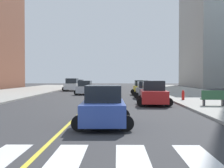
{
  "coord_description": "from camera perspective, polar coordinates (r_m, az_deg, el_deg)",
  "views": [
    {
      "loc": [
        2.28,
        -4.0,
        2.21
      ],
      "look_at": [
        1.83,
        22.86,
        1.63
      ],
      "focal_mm": 49.64,
      "sensor_mm": 36.0,
      "label": 1
    }
  ],
  "objects": [
    {
      "name": "park_bench",
      "position": [
        23.6,
        18.21,
        -2.51
      ],
      "size": [
        1.83,
        0.67,
        1.12
      ],
      "rotation": [
        0.0,
        0.0,
        1.51
      ],
      "color": "#33603D",
      "rests_on": "sidewalk_kerb_east"
    },
    {
      "name": "car_silver_seventh",
      "position": [
        39.77,
        -4.98,
        -0.75
      ],
      "size": [
        2.6,
        4.07,
        1.79
      ],
      "rotation": [
        0.0,
        0.0,
        -0.04
      ],
      "color": "#B7B7BC",
      "rests_on": "ground"
    },
    {
      "name": "car_blue_sixth",
      "position": [
        13.98,
        -1.63,
        -4.29
      ],
      "size": [
        2.64,
        4.16,
        1.84
      ],
      "rotation": [
        0.0,
        0.0,
        3.17
      ],
      "color": "#2D479E",
      "rests_on": "ground"
    },
    {
      "name": "car_white_nearest",
      "position": [
        50.86,
        -7.33,
        -0.19
      ],
      "size": [
        2.92,
        4.61,
        2.04
      ],
      "rotation": [
        0.0,
        0.0,
        -0.02
      ],
      "color": "silver",
      "rests_on": "ground"
    },
    {
      "name": "fire_hydrant",
      "position": [
        29.06,
        12.96,
        -2.01
      ],
      "size": [
        0.26,
        0.26,
        0.89
      ],
      "color": "red",
      "rests_on": "sidewalk_kerb_east"
    },
    {
      "name": "car_yellow_second",
      "position": [
        39.31,
        5.37,
        -0.74
      ],
      "size": [
        2.58,
        4.12,
        1.84
      ],
      "rotation": [
        0.0,
        0.0,
        3.14
      ],
      "color": "gold",
      "rests_on": "ground"
    },
    {
      "name": "crosswalk_paint",
      "position": [
        8.61,
        -14.89,
        -13.62
      ],
      "size": [
        13.5,
        4.0,
        0.01
      ],
      "color": "silver",
      "rests_on": "ground"
    },
    {
      "name": "car_black_third",
      "position": [
        61.14,
        -6.04,
        -0.07
      ],
      "size": [
        2.52,
        3.97,
        1.75
      ],
      "rotation": [
        0.0,
        0.0,
        -0.03
      ],
      "color": "black",
      "rests_on": "ground"
    },
    {
      "name": "car_gray_fifth",
      "position": [
        32.81,
        6.21,
        -1.17
      ],
      "size": [
        2.56,
        4.04,
        1.79
      ],
      "rotation": [
        0.0,
        0.0,
        3.17
      ],
      "color": "slate",
      "rests_on": "ground"
    },
    {
      "name": "car_red_fourth",
      "position": [
        24.7,
        7.67,
        -1.8
      ],
      "size": [
        2.84,
        4.42,
        1.94
      ],
      "rotation": [
        0.0,
        0.0,
        3.09
      ],
      "color": "red",
      "rests_on": "ground"
    },
    {
      "name": "lane_divider_paint",
      "position": [
        44.12,
        -2.01,
        -1.63
      ],
      "size": [
        0.16,
        80.0,
        0.01
      ],
      "primitive_type": "cube",
      "color": "yellow",
      "rests_on": "ground"
    }
  ]
}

